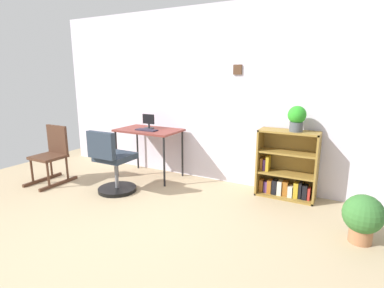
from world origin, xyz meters
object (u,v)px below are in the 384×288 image
(bookshelf_low, at_px, (286,168))
(potted_plant_on_shelf, at_px, (297,118))
(keyboard, at_px, (147,130))
(desk, at_px, (149,133))
(potted_plant_floor, at_px, (363,216))
(office_chair, at_px, (113,166))
(rocking_chair, at_px, (52,154))
(monitor, at_px, (149,122))

(bookshelf_low, xyz_separation_m, potted_plant_on_shelf, (0.09, -0.05, 0.68))
(keyboard, bearing_deg, desk, 107.98)
(desk, relative_size, potted_plant_on_shelf, 3.03)
(desk, distance_m, potted_plant_floor, 3.02)
(office_chair, bearing_deg, rocking_chair, -175.12)
(bookshelf_low, height_order, potted_plant_floor, bookshelf_low)
(desk, height_order, bookshelf_low, bookshelf_low)
(potted_plant_on_shelf, distance_m, potted_plant_floor, 1.36)
(potted_plant_floor, bearing_deg, office_chair, -176.72)
(desk, distance_m, bookshelf_low, 2.07)
(desk, relative_size, rocking_chair, 1.15)
(monitor, distance_m, keyboard, 0.20)
(monitor, bearing_deg, potted_plant_on_shelf, 2.51)
(rocking_chair, bearing_deg, potted_plant_floor, 3.71)
(desk, xyz_separation_m, potted_plant_on_shelf, (2.13, 0.15, 0.37))
(rocking_chair, relative_size, bookshelf_low, 0.95)
(desk, height_order, potted_plant_floor, desk)
(keyboard, relative_size, potted_plant_on_shelf, 1.06)
(desk, bearing_deg, bookshelf_low, 5.78)
(rocking_chair, relative_size, potted_plant_floor, 1.76)
(desk, distance_m, monitor, 0.18)
(monitor, xyz_separation_m, rocking_chair, (-1.08, -0.94, -0.43))
(monitor, height_order, office_chair, monitor)
(monitor, xyz_separation_m, potted_plant_on_shelf, (2.17, 0.10, 0.20))
(potted_plant_on_shelf, height_order, potted_plant_floor, potted_plant_on_shelf)
(bookshelf_low, relative_size, potted_plant_floor, 1.86)
(desk, distance_m, potted_plant_on_shelf, 2.17)
(keyboard, bearing_deg, monitor, 115.14)
(office_chair, bearing_deg, desk, 87.64)
(office_chair, xyz_separation_m, bookshelf_low, (2.07, 0.99, 0.00))
(rocking_chair, bearing_deg, keyboard, 34.00)
(bookshelf_low, bearing_deg, potted_plant_floor, -42.92)
(desk, relative_size, potted_plant_floor, 2.02)
(desk, relative_size, bookshelf_low, 1.09)
(office_chair, bearing_deg, keyboard, 84.54)
(office_chair, bearing_deg, bookshelf_low, 25.60)
(desk, xyz_separation_m, monitor, (-0.04, 0.06, 0.17))
(office_chair, distance_m, potted_plant_floor, 2.96)
(potted_plant_floor, bearing_deg, monitor, 167.18)
(potted_plant_on_shelf, bearing_deg, monitor, -177.49)
(desk, xyz_separation_m, keyboard, (0.03, -0.10, 0.07))
(office_chair, distance_m, bookshelf_low, 2.30)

